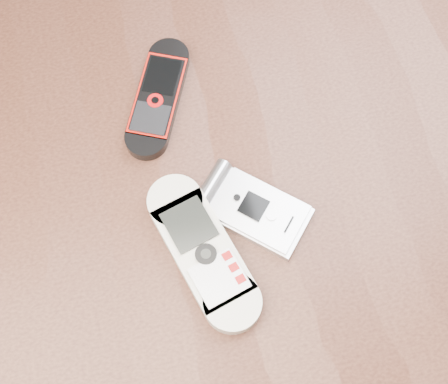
# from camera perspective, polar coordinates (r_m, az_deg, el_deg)

# --- Properties ---
(ground) EXTENTS (4.00, 4.00, 0.00)m
(ground) POSITION_cam_1_polar(r_m,az_deg,el_deg) (1.32, -0.22, -12.62)
(ground) COLOR #472B19
(ground) RESTS_ON ground
(table) EXTENTS (1.20, 0.80, 0.75)m
(table) POSITION_cam_1_polar(r_m,az_deg,el_deg) (0.69, -0.40, -3.72)
(table) COLOR black
(table) RESTS_ON ground
(nokia_white) EXTENTS (0.09, 0.17, 0.02)m
(nokia_white) POSITION_cam_1_polar(r_m,az_deg,el_deg) (0.56, -1.94, -5.43)
(nokia_white) COLOR beige
(nokia_white) RESTS_ON table
(nokia_black_red) EXTENTS (0.10, 0.14, 0.01)m
(nokia_black_red) POSITION_cam_1_polar(r_m,az_deg,el_deg) (0.63, -6.06, 8.63)
(nokia_black_red) COLOR black
(nokia_black_red) RESTS_ON table
(motorola_razr) EXTENTS (0.12, 0.11, 0.02)m
(motorola_razr) POSITION_cam_1_polar(r_m,az_deg,el_deg) (0.58, 2.95, -1.69)
(motorola_razr) COLOR #B9B9BE
(motorola_razr) RESTS_ON table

